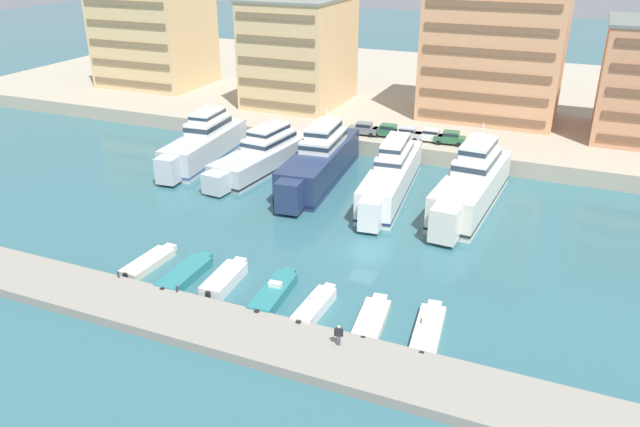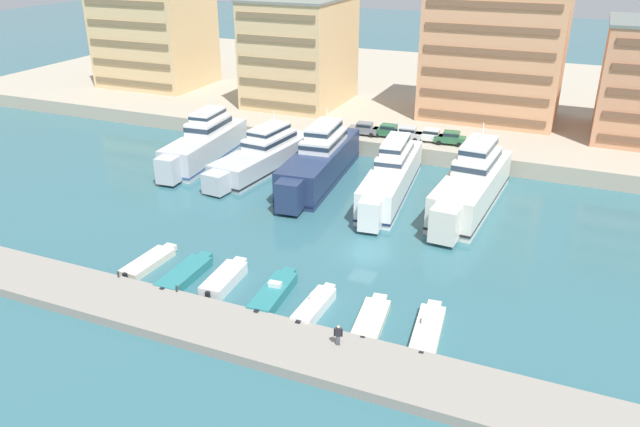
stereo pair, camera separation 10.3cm
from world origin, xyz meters
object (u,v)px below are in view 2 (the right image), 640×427
at_px(car_green_left, 388,130).
at_px(motorboat_cream_center_right, 372,319).
at_px(yacht_silver_far_left, 205,143).
at_px(pedestrian_near_edge, 338,334).
at_px(yacht_navy_mid_left, 320,161).
at_px(motorboat_white_center, 315,306).
at_px(motorboat_teal_center_left, 274,293).
at_px(motorboat_cream_mid_right, 428,329).
at_px(yacht_silver_left, 264,155).
at_px(motorboat_cream_far_left, 149,262).
at_px(yacht_ivory_center, 472,184).
at_px(car_grey_far_left, 364,128).
at_px(car_green_center, 451,137).
at_px(car_silver_mid_left, 407,133).
at_px(car_white_center_left, 431,135).
at_px(yacht_white_center_left, 391,176).
at_px(motorboat_teal_left, 185,274).
at_px(motorboat_white_mid_left, 225,279).

bearing_deg(car_green_left, motorboat_cream_center_right, -74.03).
height_order(yacht_silver_far_left, pedestrian_near_edge, yacht_silver_far_left).
bearing_deg(yacht_navy_mid_left, motorboat_white_center, -67.53).
xyz_separation_m(motorboat_teal_center_left, motorboat_cream_mid_right, (13.35, 0.09, -0.11)).
xyz_separation_m(yacht_silver_left, pedestrian_near_edge, (23.56, -32.89, -0.12)).
bearing_deg(motorboat_white_center, motorboat_cream_far_left, 176.58).
relative_size(yacht_ivory_center, car_grey_far_left, 5.24).
height_order(motorboat_white_center, motorboat_cream_mid_right, motorboat_white_center).
distance_m(car_grey_far_left, car_green_center, 12.20).
bearing_deg(car_silver_mid_left, car_white_center_left, 7.33).
relative_size(motorboat_cream_far_left, motorboat_white_center, 1.06).
distance_m(yacht_white_center_left, car_white_center_left, 15.09).
bearing_deg(motorboat_teal_left, motorboat_white_center, -1.73).
distance_m(motorboat_white_center, pedestrian_near_edge, 6.07).
bearing_deg(motorboat_teal_left, car_green_center, 70.22).
bearing_deg(motorboat_cream_center_right, pedestrian_near_edge, -101.34).
height_order(yacht_ivory_center, motorboat_white_mid_left, yacht_ivory_center).
relative_size(motorboat_teal_left, car_silver_mid_left, 1.76).
bearing_deg(yacht_white_center_left, motorboat_cream_far_left, -121.59).
bearing_deg(yacht_white_center_left, motorboat_cream_mid_right, -66.75).
xyz_separation_m(yacht_white_center_left, car_green_center, (3.63, 15.00, 0.80)).
relative_size(motorboat_white_center, car_green_left, 1.57).
height_order(yacht_ivory_center, motorboat_cream_far_left, yacht_ivory_center).
bearing_deg(motorboat_cream_mid_right, car_white_center_left, 104.03).
bearing_deg(yacht_white_center_left, motorboat_white_mid_left, -105.92).
bearing_deg(yacht_ivory_center, yacht_white_center_left, -179.10).
xyz_separation_m(motorboat_white_center, car_silver_mid_left, (-4.07, 41.06, 2.66)).
bearing_deg(motorboat_white_mid_left, car_white_center_left, 78.63).
distance_m(car_green_left, car_silver_mid_left, 2.84).
xyz_separation_m(motorboat_cream_far_left, car_green_left, (10.47, 40.21, 2.83)).
height_order(motorboat_cream_far_left, motorboat_white_mid_left, motorboat_white_mid_left).
bearing_deg(yacht_white_center_left, motorboat_teal_left, -113.14).
bearing_deg(yacht_silver_left, car_silver_mid_left, 39.06).
bearing_deg(car_silver_mid_left, yacht_navy_mid_left, -117.55).
bearing_deg(motorboat_cream_center_right, car_green_center, 94.10).
bearing_deg(yacht_silver_left, motorboat_cream_mid_right, -43.68).
bearing_deg(yacht_ivory_center, car_white_center_left, 119.52).
xyz_separation_m(car_silver_mid_left, car_white_center_left, (3.18, 0.41, 0.00)).
bearing_deg(motorboat_cream_far_left, motorboat_teal_left, -8.23).
xyz_separation_m(motorboat_white_mid_left, motorboat_cream_center_right, (13.87, -0.57, -0.18)).
relative_size(motorboat_white_center, car_white_center_left, 1.55).
height_order(motorboat_cream_mid_right, car_silver_mid_left, car_silver_mid_left).
relative_size(motorboat_cream_center_right, car_silver_mid_left, 1.63).
relative_size(yacht_ivory_center, motorboat_teal_left, 3.00).
bearing_deg(car_green_left, yacht_navy_mid_left, -107.34).
xyz_separation_m(motorboat_cream_center_right, motorboat_cream_mid_right, (4.50, 0.35, 0.03)).
height_order(motorboat_cream_center_right, motorboat_cream_mid_right, motorboat_cream_mid_right).
distance_m(yacht_silver_left, yacht_navy_mid_left, 8.54).
distance_m(yacht_white_center_left, car_grey_far_left, 16.80).
relative_size(motorboat_white_mid_left, car_grey_far_left, 1.57).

